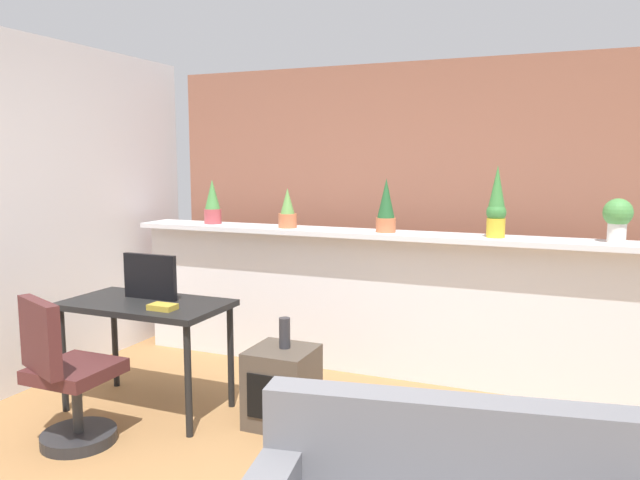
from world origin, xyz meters
The scene contains 14 objects.
divider_wall centered at (0.00, 2.00, 0.55)m, with size 4.30×0.16×1.10m, color silver.
plant_shelf centered at (0.00, 1.96, 1.12)m, with size 4.30×0.37×0.04m, color silver.
brick_wall_behind centered at (0.00, 2.60, 1.25)m, with size 4.30×0.10×2.50m, color #935B47.
potted_plant_0 centered at (-1.54, 1.97, 1.32)m, with size 0.15×0.15×0.38m.
potted_plant_1 centered at (-0.80, 1.94, 1.28)m, with size 0.15×0.15×0.32m.
potted_plant_2 centered at (0.02, 1.95, 1.34)m, with size 0.15×0.15×0.41m.
potted_plant_3 centered at (0.83, 1.95, 1.38)m, with size 0.14×0.14×0.51m.
potted_plant_4 centered at (1.61, 1.98, 1.32)m, with size 0.19×0.19×0.30m.
desk centered at (-1.28, 0.73, 0.67)m, with size 1.10×0.60×0.75m.
tv_monitor centered at (-1.30, 0.81, 0.90)m, with size 0.41×0.04×0.31m, color black.
office_chair centered at (-1.37, 0.10, 0.39)m, with size 0.51×0.51×0.91m.
side_cube_shelf centered at (-0.33, 0.86, 0.25)m, with size 0.40×0.41×0.50m.
vase_on_shelf centered at (-0.32, 0.89, 0.60)m, with size 0.07×0.07×0.20m, color #2D2D33.
book_on_desk centered at (-1.04, 0.59, 0.77)m, with size 0.17×0.11×0.04m, color gold.
Camera 1 is at (1.33, -2.50, 1.70)m, focal length 34.13 mm.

